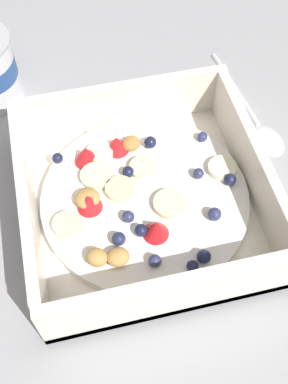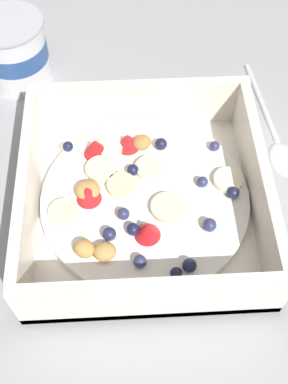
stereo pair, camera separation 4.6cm
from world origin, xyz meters
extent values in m
plane|color=#9E9EA3|center=(0.00, 0.00, 0.00)|extent=(2.40, 2.40, 0.00)
cube|color=white|center=(0.00, 0.02, 0.01)|extent=(0.23, 0.23, 0.01)
cube|color=white|center=(0.00, -0.09, 0.03)|extent=(0.23, 0.01, 0.07)
cube|color=white|center=(0.00, 0.13, 0.03)|extent=(0.23, 0.01, 0.07)
cube|color=white|center=(-0.11, 0.02, 0.03)|extent=(0.01, 0.21, 0.07)
cube|color=white|center=(0.11, 0.02, 0.03)|extent=(0.01, 0.21, 0.07)
cylinder|color=white|center=(0.00, 0.02, 0.02)|extent=(0.20, 0.20, 0.01)
cylinder|color=beige|center=(-0.02, 0.03, 0.03)|extent=(0.03, 0.03, 0.01)
cylinder|color=#F4EAB7|center=(0.01, 0.05, 0.03)|extent=(0.04, 0.04, 0.01)
cylinder|color=beige|center=(-0.08, 0.00, 0.03)|extent=(0.03, 0.03, 0.01)
cylinder|color=#F7EFC6|center=(0.08, 0.03, 0.03)|extent=(0.04, 0.04, 0.01)
cylinder|color=#F7EFC6|center=(-0.03, 0.08, 0.03)|extent=(0.04, 0.04, 0.01)
cylinder|color=#F4EAB7|center=(0.02, 0.00, 0.03)|extent=(0.05, 0.05, 0.01)
cylinder|color=#F4EAB7|center=(-0.04, 0.05, 0.03)|extent=(0.04, 0.04, 0.01)
cone|color=red|center=(-0.05, 0.02, 0.03)|extent=(0.03, 0.03, 0.02)
cone|color=red|center=(-0.01, 0.08, 0.03)|extent=(0.03, 0.03, 0.02)
cone|color=red|center=(-0.05, 0.07, 0.03)|extent=(0.04, 0.04, 0.02)
cone|color=red|center=(0.00, -0.03, 0.03)|extent=(0.03, 0.03, 0.02)
sphere|color=navy|center=(-0.01, -0.06, 0.03)|extent=(0.01, 0.01, 0.01)
sphere|color=navy|center=(0.06, 0.03, 0.03)|extent=(0.01, 0.01, 0.01)
sphere|color=#23284C|center=(-0.04, -0.03, 0.03)|extent=(0.01, 0.01, 0.01)
sphere|color=#191E3D|center=(0.02, 0.08, 0.03)|extent=(0.01, 0.01, 0.01)
sphere|color=#191E3D|center=(0.09, 0.01, 0.03)|extent=(0.01, 0.01, 0.01)
sphere|color=#191E3D|center=(-0.01, 0.04, 0.03)|extent=(0.01, 0.01, 0.01)
sphere|color=#191E3D|center=(0.04, -0.06, 0.03)|extent=(0.01, 0.01, 0.01)
sphere|color=navy|center=(-0.02, -0.01, 0.03)|extent=(0.01, 0.01, 0.01)
sphere|color=#191E3D|center=(0.02, -0.07, 0.03)|extent=(0.01, 0.01, 0.01)
sphere|color=#191E3D|center=(-0.08, 0.08, 0.03)|extent=(0.01, 0.01, 0.01)
sphere|color=navy|center=(0.08, 0.07, 0.03)|extent=(0.01, 0.01, 0.01)
sphere|color=#191E3D|center=(-0.01, -0.02, 0.03)|extent=(0.01, 0.01, 0.01)
sphere|color=navy|center=(0.06, -0.02, 0.03)|extent=(0.01, 0.01, 0.01)
ellipsoid|color=tan|center=(-0.04, -0.04, 0.03)|extent=(0.02, 0.02, 0.01)
ellipsoid|color=#AD7F42|center=(0.00, 0.08, 0.03)|extent=(0.03, 0.03, 0.01)
ellipsoid|color=tan|center=(-0.06, -0.04, 0.03)|extent=(0.03, 0.03, 0.01)
ellipsoid|color=tan|center=(-0.06, 0.02, 0.03)|extent=(0.03, 0.03, 0.01)
ellipsoid|color=silver|center=(0.16, 0.07, 0.00)|extent=(0.04, 0.05, 0.01)
cylinder|color=silver|center=(0.15, 0.16, 0.00)|extent=(0.02, 0.13, 0.01)
camera|label=1|loc=(-0.06, -0.23, 0.41)|focal=44.46mm
camera|label=2|loc=(-0.01, -0.24, 0.41)|focal=44.46mm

